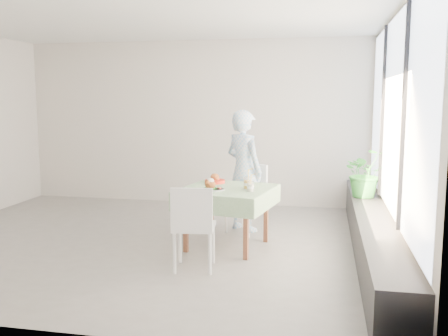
% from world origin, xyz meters
% --- Properties ---
extents(floor, '(6.00, 6.00, 0.00)m').
position_xyz_m(floor, '(0.00, 0.00, 0.00)').
color(floor, slate).
rests_on(floor, ground).
extents(ceiling, '(6.00, 6.00, 0.00)m').
position_xyz_m(ceiling, '(0.00, 0.00, 2.80)').
color(ceiling, white).
rests_on(ceiling, ground).
extents(wall_back, '(6.00, 0.02, 2.80)m').
position_xyz_m(wall_back, '(0.00, 2.50, 1.40)').
color(wall_back, beige).
rests_on(wall_back, ground).
extents(wall_front, '(6.00, 0.02, 2.80)m').
position_xyz_m(wall_front, '(0.00, -2.50, 1.40)').
color(wall_front, beige).
rests_on(wall_front, ground).
extents(wall_right, '(0.02, 5.00, 2.80)m').
position_xyz_m(wall_right, '(3.00, 0.00, 1.40)').
color(wall_right, beige).
rests_on(wall_right, ground).
extents(window_pane, '(0.01, 4.80, 2.18)m').
position_xyz_m(window_pane, '(2.97, 0.00, 1.65)').
color(window_pane, '#D1E0F9').
rests_on(window_pane, ground).
extents(window_ledge, '(0.40, 4.80, 0.50)m').
position_xyz_m(window_ledge, '(2.80, 0.00, 0.25)').
color(window_ledge, black).
rests_on(window_ledge, ground).
extents(cafe_table, '(1.21, 1.21, 0.74)m').
position_xyz_m(cafe_table, '(1.08, -0.00, 0.46)').
color(cafe_table, brown).
rests_on(cafe_table, ground).
extents(chair_far, '(0.59, 0.59, 0.93)m').
position_xyz_m(chair_far, '(1.19, 0.73, 0.29)').
color(chair_far, white).
rests_on(chair_far, ground).
extents(chair_near, '(0.49, 0.49, 0.92)m').
position_xyz_m(chair_near, '(0.88, -0.86, 0.28)').
color(chair_near, white).
rests_on(chair_near, ground).
extents(diner, '(0.73, 0.68, 1.67)m').
position_xyz_m(diner, '(1.15, 0.83, 0.84)').
color(diner, '#96C9F1').
rests_on(diner, ground).
extents(main_dish, '(0.28, 0.28, 0.14)m').
position_xyz_m(main_dish, '(0.92, -0.18, 0.79)').
color(main_dish, white).
rests_on(main_dish, cafe_table).
extents(juice_cup_orange, '(0.10, 0.10, 0.29)m').
position_xyz_m(juice_cup_orange, '(1.33, -0.02, 0.81)').
color(juice_cup_orange, white).
rests_on(juice_cup_orange, cafe_table).
extents(juice_cup_lemonade, '(0.09, 0.09, 0.24)m').
position_xyz_m(juice_cup_lemonade, '(1.39, -0.17, 0.80)').
color(juice_cup_lemonade, white).
rests_on(juice_cup_lemonade, cafe_table).
extents(second_dish, '(0.26, 0.26, 0.12)m').
position_xyz_m(second_dish, '(0.85, 0.31, 0.78)').
color(second_dish, red).
rests_on(second_dish, cafe_table).
extents(potted_plant, '(0.72, 0.66, 0.67)m').
position_xyz_m(potted_plant, '(2.78, 0.99, 0.83)').
color(potted_plant, '#2B7D29').
rests_on(potted_plant, window_ledge).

